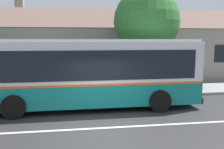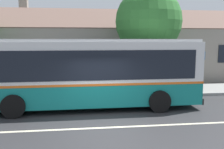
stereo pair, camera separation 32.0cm
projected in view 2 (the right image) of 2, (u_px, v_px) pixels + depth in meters
name	position (u px, v px, depth m)	size (l,w,h in m)	color
ground_plane	(102.00, 128.00, 9.19)	(300.00, 300.00, 0.00)	#2D2D30
sidewalk_far	(94.00, 92.00, 15.07)	(60.00, 3.00, 0.15)	gray
lane_divider_stripe	(102.00, 128.00, 9.19)	(60.00, 0.16, 0.01)	beige
community_building	(102.00, 52.00, 22.44)	(25.50, 10.34, 6.94)	gray
transit_bus	(84.00, 71.00, 11.72)	(10.79, 2.83, 3.25)	#147F7A
street_tree_primary	(148.00, 22.00, 15.67)	(4.18, 4.18, 6.45)	#4C3828
bus_stop_sign	(202.00, 67.00, 14.66)	(0.36, 0.07, 2.40)	gray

